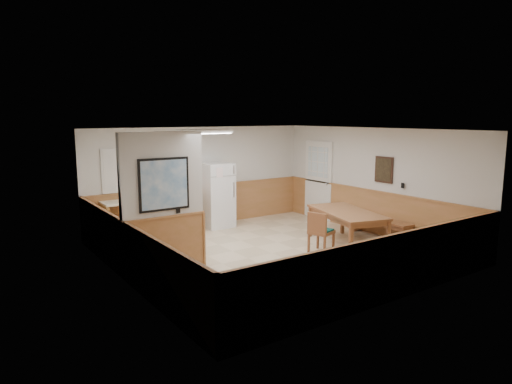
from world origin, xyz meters
TOP-DOWN VIEW (x-y plane):
  - ground at (0.00, 0.00)m, footprint 6.00×6.00m
  - ceiling at (0.00, 0.00)m, footprint 6.00×6.00m
  - back_wall at (0.00, 3.00)m, footprint 6.00×0.02m
  - right_wall at (3.00, 0.00)m, footprint 0.02×6.00m
  - left_wall at (-3.00, 0.00)m, footprint 0.02×6.00m
  - wainscot_back at (0.00, 2.98)m, footprint 6.00×0.04m
  - wainscot_right at (2.98, 0.00)m, footprint 0.04×6.00m
  - wainscot_left at (-2.98, 0.00)m, footprint 0.04×6.00m
  - partition_wall at (-2.25, 0.19)m, footprint 1.50×0.20m
  - kitchen_counter at (-1.21, 2.68)m, footprint 2.20×0.61m
  - exterior_door at (2.96, 1.90)m, footprint 0.07×1.02m
  - kitchen_window at (-2.10, 2.98)m, footprint 0.80×0.04m
  - wall_painting at (2.97, -0.30)m, footprint 0.04×0.50m
  - fluorescent_fixture at (-0.80, 1.30)m, footprint 1.20×0.30m
  - refrigerator at (0.22, 2.63)m, footprint 0.71×0.72m
  - dining_table at (1.69, -0.42)m, footprint 1.46×2.13m
  - dining_bench at (2.79, -0.44)m, footprint 0.46×1.63m
  - dining_chair at (0.80, -0.52)m, footprint 0.68×0.56m
  - fire_extinguisher at (-0.57, 2.64)m, footprint 0.11×0.11m
  - soap_bottle at (-2.12, 2.66)m, footprint 0.09×0.09m

SIDE VIEW (x-z plane):
  - ground at x=0.00m, z-range 0.00..0.00m
  - dining_bench at x=2.79m, z-range 0.12..0.57m
  - kitchen_counter at x=-1.21m, z-range -0.04..0.96m
  - dining_chair at x=0.80m, z-range 0.07..0.92m
  - wainscot_back at x=0.00m, z-range 0.00..1.00m
  - wainscot_right at x=2.98m, z-range 0.00..1.00m
  - wainscot_left at x=-2.98m, z-range 0.00..1.00m
  - dining_table at x=1.69m, z-range 0.29..1.04m
  - refrigerator at x=0.22m, z-range 0.00..1.62m
  - soap_bottle at x=-2.12m, z-range 0.90..1.12m
  - exterior_door at x=2.96m, z-range -0.02..2.13m
  - fire_extinguisher at x=-0.57m, z-range 0.87..1.33m
  - partition_wall at x=-2.25m, z-range -0.02..2.48m
  - back_wall at x=0.00m, z-range 0.00..2.50m
  - right_wall at x=3.00m, z-range 0.00..2.50m
  - left_wall at x=-3.00m, z-range 0.00..2.50m
  - kitchen_window at x=-2.10m, z-range 1.05..2.05m
  - wall_painting at x=2.97m, z-range 1.25..1.85m
  - fluorescent_fixture at x=-0.80m, z-range 2.40..2.49m
  - ceiling at x=0.00m, z-range 2.49..2.51m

